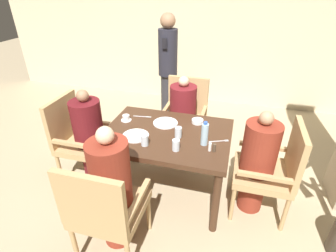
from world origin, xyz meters
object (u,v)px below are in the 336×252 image
object	(u,v)px
diner_in_right_chair	(257,162)
standing_host	(168,67)
chair_near_corner	(105,208)
glass_tall_far	(145,140)
diner_in_far_chair	(183,117)
glass_tall_near	(176,145)
glass_tall_mid	(178,132)
plate_main_right	(165,123)
diner_in_near_chair	(112,188)
chair_far_side	(185,113)
plate_main_left	(136,136)
diner_in_left_chair	(89,135)
bowl_small	(197,121)
water_bottle	(205,134)
chair_left_side	(78,136)
teacup_with_saucer	(126,118)
chair_right_side	(273,168)

from	to	relation	value
diner_in_right_chair	standing_host	bearing A→B (deg)	129.51
chair_near_corner	glass_tall_far	xyz separation A→B (m)	(0.12, 0.61, 0.26)
diner_in_far_chair	standing_host	bearing A→B (deg)	116.50
diner_in_far_chair	glass_tall_near	xyz separation A→B (m)	(0.16, -0.98, 0.23)
glass_tall_mid	glass_tall_far	bearing A→B (deg)	-140.20
glass_tall_mid	chair_near_corner	bearing A→B (deg)	-114.51
plate_main_right	glass_tall_near	size ratio (longest dim) A/B	2.49
diner_in_near_chair	glass_tall_near	xyz separation A→B (m)	(0.41, 0.46, 0.19)
chair_far_side	chair_near_corner	distance (m)	1.75
plate_main_left	plate_main_right	world-z (taller)	same
diner_in_left_chair	glass_tall_near	distance (m)	1.10
diner_in_left_chair	chair_far_side	distance (m)	1.24
standing_host	bowl_small	xyz separation A→B (m)	(0.69, -1.32, -0.13)
water_bottle	glass_tall_far	world-z (taller)	water_bottle
chair_left_side	diner_in_near_chair	bearing A→B (deg)	-42.75
diner_in_near_chair	chair_near_corner	bearing A→B (deg)	-90.00
glass_tall_near	diner_in_far_chair	bearing A→B (deg)	99.15
plate_main_right	teacup_with_saucer	world-z (taller)	teacup_with_saucer
glass_tall_mid	bowl_small	bearing A→B (deg)	68.71
chair_right_side	diner_in_near_chair	size ratio (longest dim) A/B	0.83
diner_in_right_chair	chair_near_corner	xyz separation A→B (m)	(-1.13, -0.87, -0.03)
teacup_with_saucer	diner_in_far_chair	bearing A→B (deg)	50.71
chair_right_side	plate_main_right	distance (m)	1.13
diner_in_left_chair	bowl_small	world-z (taller)	diner_in_left_chair
teacup_with_saucer	water_bottle	xyz separation A→B (m)	(0.87, -0.23, 0.08)
diner_in_left_chair	glass_tall_mid	world-z (taller)	diner_in_left_chair
diner_in_left_chair	diner_in_near_chair	distance (m)	0.96
chair_far_side	glass_tall_near	distance (m)	1.17
chair_left_side	diner_in_left_chair	bearing A→B (deg)	0.00
chair_far_side	plate_main_right	size ratio (longest dim) A/B	3.77
bowl_small	glass_tall_far	bearing A→B (deg)	-125.44
plate_main_left	diner_in_near_chair	bearing A→B (deg)	-87.88
chair_right_side	glass_tall_near	xyz separation A→B (m)	(-0.87, -0.26, 0.26)
standing_host	plate_main_left	size ratio (longest dim) A/B	6.45
diner_in_far_chair	glass_tall_far	world-z (taller)	diner_in_far_chair
diner_in_near_chair	chair_right_side	bearing A→B (deg)	29.48
diner_in_right_chair	plate_main_left	xyz separation A→B (m)	(-1.15, -0.14, 0.18)
chair_left_side	glass_tall_far	xyz separation A→B (m)	(0.90, -0.26, 0.26)
diner_in_right_chair	teacup_with_saucer	bearing A→B (deg)	174.65
diner_in_right_chair	glass_tall_far	size ratio (longest dim) A/B	10.57
bowl_small	chair_left_side	bearing A→B (deg)	-167.64
chair_far_side	chair_right_side	xyz separation A→B (m)	(1.03, -0.87, 0.00)
chair_far_side	plate_main_right	distance (m)	0.73
glass_tall_mid	teacup_with_saucer	bearing A→B (deg)	164.08
chair_right_side	glass_tall_mid	world-z (taller)	chair_right_side
glass_tall_far	chair_near_corner	bearing A→B (deg)	-100.81
diner_in_left_chair	water_bottle	distance (m)	1.30
plate_main_right	glass_tall_mid	size ratio (longest dim) A/B	2.49
glass_tall_near	teacup_with_saucer	bearing A→B (deg)	148.74
chair_near_corner	plate_main_right	size ratio (longest dim) A/B	3.77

